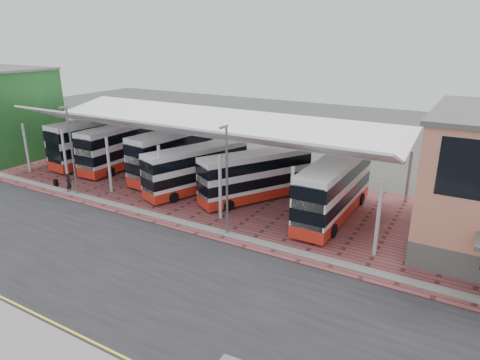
{
  "coord_description": "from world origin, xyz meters",
  "views": [
    {
      "loc": [
        16.99,
        -17.57,
        13.78
      ],
      "look_at": [
        1.24,
        9.43,
        3.14
      ],
      "focal_mm": 32.0,
      "sensor_mm": 36.0,
      "label": 1
    }
  ],
  "objects_px": {
    "bus_4": "(255,176)",
    "bus_5": "(334,189)",
    "bus_1": "(125,146)",
    "pedestrian": "(69,183)",
    "bus_3": "(196,169)",
    "bus_2": "(180,153)",
    "bus_0": "(101,140)"
  },
  "relations": [
    {
      "from": "bus_4",
      "to": "bus_5",
      "type": "xyz_separation_m",
      "value": [
        7.13,
        -0.25,
        0.22
      ]
    },
    {
      "from": "bus_0",
      "to": "bus_4",
      "type": "distance_m",
      "value": 20.78
    },
    {
      "from": "bus_5",
      "to": "pedestrian",
      "type": "relative_size",
      "value": 6.24
    },
    {
      "from": "bus_3",
      "to": "bus_5",
      "type": "relative_size",
      "value": 0.91
    },
    {
      "from": "bus_2",
      "to": "bus_4",
      "type": "xyz_separation_m",
      "value": [
        9.76,
        -1.95,
        -0.32
      ]
    },
    {
      "from": "bus_3",
      "to": "bus_2",
      "type": "bearing_deg",
      "value": 165.37
    },
    {
      "from": "bus_0",
      "to": "pedestrian",
      "type": "bearing_deg",
      "value": -54.6
    },
    {
      "from": "bus_1",
      "to": "bus_5",
      "type": "distance_m",
      "value": 24.19
    },
    {
      "from": "bus_3",
      "to": "bus_4",
      "type": "height_order",
      "value": "bus_4"
    },
    {
      "from": "bus_5",
      "to": "pedestrian",
      "type": "bearing_deg",
      "value": -162.83
    },
    {
      "from": "bus_0",
      "to": "bus_4",
      "type": "height_order",
      "value": "bus_0"
    },
    {
      "from": "bus_0",
      "to": "bus_3",
      "type": "relative_size",
      "value": 1.19
    },
    {
      "from": "bus_2",
      "to": "bus_5",
      "type": "xyz_separation_m",
      "value": [
        16.89,
        -2.2,
        -0.1
      ]
    },
    {
      "from": "bus_5",
      "to": "bus_1",
      "type": "bearing_deg",
      "value": 175.9
    },
    {
      "from": "bus_0",
      "to": "bus_4",
      "type": "relative_size",
      "value": 1.22
    },
    {
      "from": "bus_1",
      "to": "bus_4",
      "type": "distance_m",
      "value": 17.07
    },
    {
      "from": "bus_4",
      "to": "pedestrian",
      "type": "bearing_deg",
      "value": -125.36
    },
    {
      "from": "bus_2",
      "to": "bus_5",
      "type": "distance_m",
      "value": 17.04
    },
    {
      "from": "bus_0",
      "to": "bus_2",
      "type": "distance_m",
      "value": 10.93
    },
    {
      "from": "bus_1",
      "to": "bus_3",
      "type": "height_order",
      "value": "bus_1"
    },
    {
      "from": "pedestrian",
      "to": "bus_5",
      "type": "bearing_deg",
      "value": -92.12
    },
    {
      "from": "bus_0",
      "to": "pedestrian",
      "type": "height_order",
      "value": "bus_0"
    },
    {
      "from": "bus_0",
      "to": "bus_2",
      "type": "bearing_deg",
      "value": 6.01
    },
    {
      "from": "pedestrian",
      "to": "bus_1",
      "type": "bearing_deg",
      "value": -9.26
    },
    {
      "from": "bus_4",
      "to": "bus_1",
      "type": "bearing_deg",
      "value": -155.41
    },
    {
      "from": "bus_3",
      "to": "bus_5",
      "type": "bearing_deg",
      "value": 22.73
    },
    {
      "from": "bus_0",
      "to": "bus_1",
      "type": "distance_m",
      "value": 3.71
    },
    {
      "from": "bus_1",
      "to": "bus_2",
      "type": "height_order",
      "value": "bus_2"
    },
    {
      "from": "bus_0",
      "to": "bus_1",
      "type": "bearing_deg",
      "value": 2.74
    },
    {
      "from": "bus_0",
      "to": "bus_5",
      "type": "xyz_separation_m",
      "value": [
        27.83,
        -2.01,
        -0.16
      ]
    },
    {
      "from": "bus_3",
      "to": "pedestrian",
      "type": "bearing_deg",
      "value": -127.85
    },
    {
      "from": "bus_1",
      "to": "pedestrian",
      "type": "xyz_separation_m",
      "value": [
        1.49,
        -8.72,
        -1.41
      ]
    }
  ]
}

